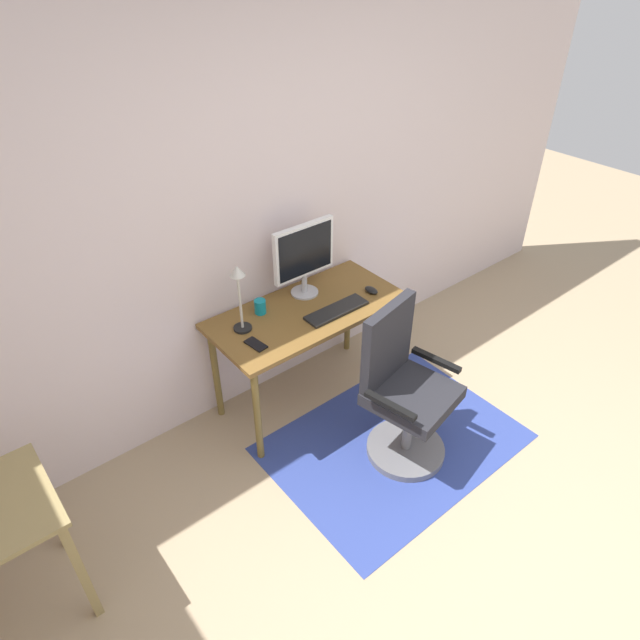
{
  "coord_description": "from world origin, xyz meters",
  "views": [
    {
      "loc": [
        -1.74,
        -0.44,
        2.7
      ],
      "look_at": [
        -0.11,
        1.58,
        0.84
      ],
      "focal_mm": 31.06,
      "sensor_mm": 36.0,
      "label": 1
    }
  ],
  "objects_px": {
    "keyboard": "(337,310)",
    "desk_lamp": "(239,289)",
    "coffee_cup": "(260,307)",
    "office_chair": "(403,397)",
    "computer_mouse": "(371,290)",
    "cell_phone": "(256,344)",
    "monitor": "(304,254)",
    "desk": "(307,320)"
  },
  "relations": [
    {
      "from": "desk",
      "to": "cell_phone",
      "type": "distance_m",
      "value": 0.47
    },
    {
      "from": "computer_mouse",
      "to": "coffee_cup",
      "type": "xyz_separation_m",
      "value": [
        -0.7,
        0.26,
        0.03
      ]
    },
    {
      "from": "cell_phone",
      "to": "desk",
      "type": "bearing_deg",
      "value": 5.34
    },
    {
      "from": "computer_mouse",
      "to": "desk_lamp",
      "type": "relative_size",
      "value": 0.24
    },
    {
      "from": "monitor",
      "to": "cell_phone",
      "type": "bearing_deg",
      "value": -155.02
    },
    {
      "from": "cell_phone",
      "to": "monitor",
      "type": "bearing_deg",
      "value": 17.79
    },
    {
      "from": "coffee_cup",
      "to": "desk_lamp",
      "type": "relative_size",
      "value": 0.21
    },
    {
      "from": "desk",
      "to": "monitor",
      "type": "xyz_separation_m",
      "value": [
        0.1,
        0.16,
        0.38
      ]
    },
    {
      "from": "keyboard",
      "to": "computer_mouse",
      "type": "height_order",
      "value": "computer_mouse"
    },
    {
      "from": "keyboard",
      "to": "coffee_cup",
      "type": "distance_m",
      "value": 0.47
    },
    {
      "from": "keyboard",
      "to": "office_chair",
      "type": "bearing_deg",
      "value": -88.16
    },
    {
      "from": "desk_lamp",
      "to": "monitor",
      "type": "bearing_deg",
      "value": 8.7
    },
    {
      "from": "monitor",
      "to": "coffee_cup",
      "type": "height_order",
      "value": "monitor"
    },
    {
      "from": "monitor",
      "to": "desk_lamp",
      "type": "distance_m",
      "value": 0.54
    },
    {
      "from": "computer_mouse",
      "to": "monitor",
      "type": "bearing_deg",
      "value": 142.14
    },
    {
      "from": "computer_mouse",
      "to": "keyboard",
      "type": "bearing_deg",
      "value": -175.42
    },
    {
      "from": "desk",
      "to": "computer_mouse",
      "type": "distance_m",
      "value": 0.47
    },
    {
      "from": "desk_lamp",
      "to": "coffee_cup",
      "type": "bearing_deg",
      "value": 22.78
    },
    {
      "from": "office_chair",
      "to": "keyboard",
      "type": "bearing_deg",
      "value": 80.23
    },
    {
      "from": "monitor",
      "to": "office_chair",
      "type": "height_order",
      "value": "monitor"
    },
    {
      "from": "keyboard",
      "to": "monitor",
      "type": "bearing_deg",
      "value": 94.74
    },
    {
      "from": "computer_mouse",
      "to": "office_chair",
      "type": "height_order",
      "value": "office_chair"
    },
    {
      "from": "keyboard",
      "to": "cell_phone",
      "type": "relative_size",
      "value": 3.07
    },
    {
      "from": "cell_phone",
      "to": "desk_lamp",
      "type": "bearing_deg",
      "value": 74.54
    },
    {
      "from": "cell_phone",
      "to": "coffee_cup",
      "type": "bearing_deg",
      "value": 43.9
    },
    {
      "from": "desk",
      "to": "cell_phone",
      "type": "height_order",
      "value": "cell_phone"
    },
    {
      "from": "monitor",
      "to": "computer_mouse",
      "type": "xyz_separation_m",
      "value": [
        0.34,
        -0.27,
        -0.27
      ]
    },
    {
      "from": "keyboard",
      "to": "office_chair",
      "type": "relative_size",
      "value": 0.42
    },
    {
      "from": "keyboard",
      "to": "cell_phone",
      "type": "xyz_separation_m",
      "value": [
        -0.58,
        0.03,
        -0.0
      ]
    },
    {
      "from": "desk",
      "to": "desk_lamp",
      "type": "distance_m",
      "value": 0.57
    },
    {
      "from": "desk",
      "to": "monitor",
      "type": "distance_m",
      "value": 0.42
    },
    {
      "from": "desk_lamp",
      "to": "office_chair",
      "type": "distance_m",
      "value": 1.15
    },
    {
      "from": "desk",
      "to": "office_chair",
      "type": "height_order",
      "value": "office_chair"
    },
    {
      "from": "cell_phone",
      "to": "desk_lamp",
      "type": "relative_size",
      "value": 0.32
    },
    {
      "from": "computer_mouse",
      "to": "coffee_cup",
      "type": "distance_m",
      "value": 0.74
    },
    {
      "from": "keyboard",
      "to": "desk_lamp",
      "type": "bearing_deg",
      "value": 159.06
    },
    {
      "from": "monitor",
      "to": "computer_mouse",
      "type": "relative_size",
      "value": 4.71
    },
    {
      "from": "desk_lamp",
      "to": "office_chair",
      "type": "xyz_separation_m",
      "value": [
        0.57,
        -0.8,
        -0.58
      ]
    },
    {
      "from": "coffee_cup",
      "to": "office_chair",
      "type": "height_order",
      "value": "office_chair"
    },
    {
      "from": "keyboard",
      "to": "desk_lamp",
      "type": "distance_m",
      "value": 0.65
    },
    {
      "from": "keyboard",
      "to": "computer_mouse",
      "type": "relative_size",
      "value": 4.13
    },
    {
      "from": "monitor",
      "to": "coffee_cup",
      "type": "xyz_separation_m",
      "value": [
        -0.35,
        -0.01,
        -0.24
      ]
    }
  ]
}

